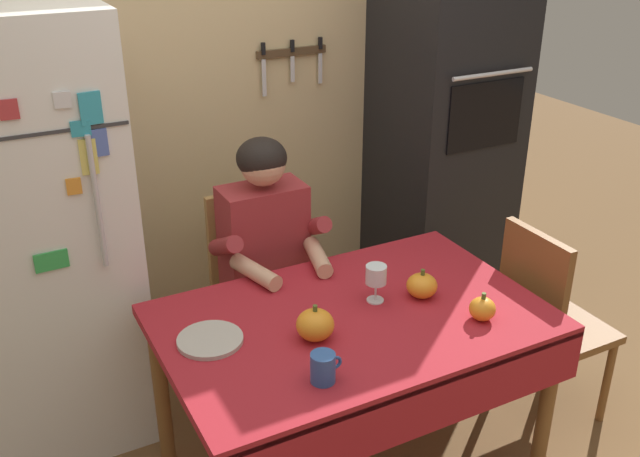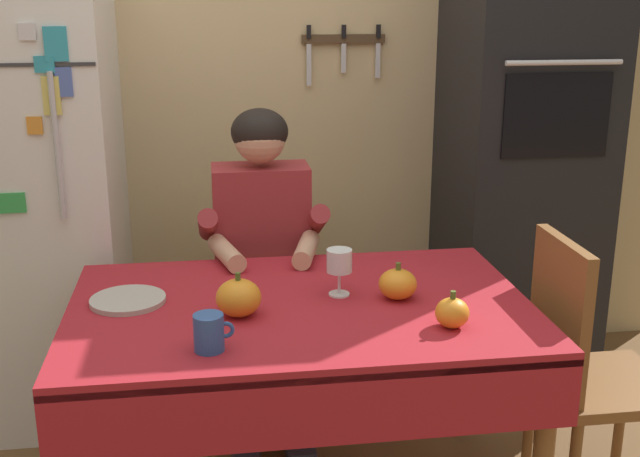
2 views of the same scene
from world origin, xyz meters
TOP-DOWN VIEW (x-y plane):
  - back_wall_assembly at (0.05, 1.35)m, footprint 3.70×0.13m
  - refrigerator at (-0.95, 0.96)m, footprint 0.68×0.71m
  - wall_oven at (1.05, 1.00)m, footprint 0.60×0.64m
  - dining_table at (0.00, 0.08)m, footprint 1.40×0.90m
  - chair_behind_person at (-0.07, 0.87)m, footprint 0.40×0.40m
  - seated_person at (-0.07, 0.68)m, footprint 0.47×0.55m
  - chair_right_side at (0.90, 0.02)m, footprint 0.40×0.40m
  - coffee_mug at (-0.28, -0.19)m, footprint 0.11×0.08m
  - wine_glass at (0.13, 0.15)m, footprint 0.08×0.08m
  - pumpkin_large at (0.30, 0.10)m, footprint 0.12×0.12m
  - pumpkin_medium at (-0.19, 0.03)m, footprint 0.13×0.13m
  - pumpkin_small at (0.40, -0.14)m, footprint 0.10×0.10m
  - serving_tray at (-0.52, 0.18)m, footprint 0.23×0.23m

SIDE VIEW (x-z plane):
  - chair_behind_person at x=-0.07m, z-range 0.05..0.98m
  - chair_right_side at x=0.90m, z-range 0.05..0.98m
  - dining_table at x=0.00m, z-range 0.29..1.03m
  - seated_person at x=-0.07m, z-range 0.11..1.36m
  - serving_tray at x=-0.52m, z-range 0.74..0.76m
  - pumpkin_small at x=0.40m, z-range 0.73..0.84m
  - pumpkin_large at x=0.30m, z-range 0.73..0.85m
  - coffee_mug at x=-0.28m, z-range 0.74..0.84m
  - pumpkin_medium at x=-0.19m, z-range 0.73..0.86m
  - wine_glass at x=0.13m, z-range 0.77..0.92m
  - refrigerator at x=-0.95m, z-range 0.00..1.80m
  - wall_oven at x=1.05m, z-range 0.00..2.10m
  - back_wall_assembly at x=0.05m, z-range 0.00..2.60m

